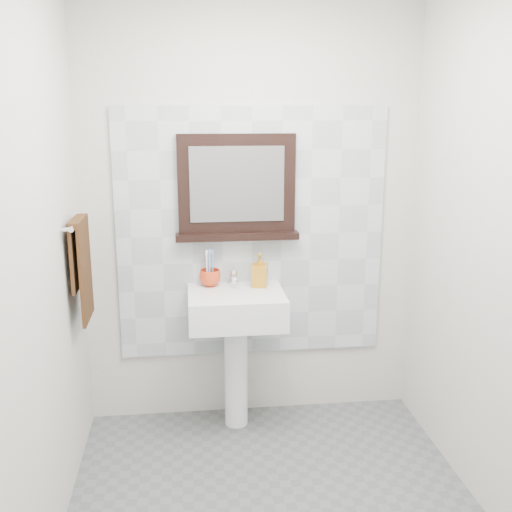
{
  "coord_description": "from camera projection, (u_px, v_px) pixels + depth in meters",
  "views": [
    {
      "loc": [
        -0.39,
        -2.4,
        1.89
      ],
      "look_at": [
        -0.04,
        0.55,
        1.15
      ],
      "focal_mm": 42.0,
      "sensor_mm": 36.0,
      "label": 1
    }
  ],
  "objects": [
    {
      "name": "soap_dispenser",
      "position": [
        260.0,
        270.0,
        3.52
      ],
      "size": [
        0.11,
        0.11,
        0.2
      ],
      "primitive_type": "imported",
      "rotation": [
        0.0,
        0.0,
        -0.25
      ],
      "color": "#B15714",
      "rests_on": "pedestal_sink"
    },
    {
      "name": "right_wall",
      "position": [
        505.0,
        257.0,
        2.63
      ],
      "size": [
        0.01,
        2.2,
        2.5
      ],
      "primitive_type": "cube",
      "color": "beige",
      "rests_on": "ground"
    },
    {
      "name": "towel_bar",
      "position": [
        77.0,
        222.0,
        3.09
      ],
      "size": [
        0.07,
        0.4,
        0.03
      ],
      "color": "silver",
      "rests_on": "left_wall"
    },
    {
      "name": "splashback",
      "position": [
        252.0,
        234.0,
        3.59
      ],
      "size": [
        1.6,
        0.02,
        1.5
      ],
      "primitive_type": "cube",
      "color": "silver",
      "rests_on": "back_wall"
    },
    {
      "name": "back_wall",
      "position": [
        251.0,
        218.0,
        3.57
      ],
      "size": [
        2.0,
        0.01,
        2.5
      ],
      "primitive_type": "cube",
      "color": "beige",
      "rests_on": "ground"
    },
    {
      "name": "front_wall",
      "position": [
        351.0,
        377.0,
        1.45
      ],
      "size": [
        2.0,
        0.01,
        2.5
      ],
      "primitive_type": "cube",
      "color": "beige",
      "rests_on": "ground"
    },
    {
      "name": "left_wall",
      "position": [
        34.0,
        271.0,
        2.4
      ],
      "size": [
        0.01,
        2.2,
        2.5
      ],
      "primitive_type": "cube",
      "color": "beige",
      "rests_on": "ground"
    },
    {
      "name": "hand_towel",
      "position": [
        81.0,
        262.0,
        3.14
      ],
      "size": [
        0.06,
        0.3,
        0.55
      ],
      "color": "#331D0E",
      "rests_on": "towel_bar"
    },
    {
      "name": "framed_mirror",
      "position": [
        237.0,
        190.0,
        3.48
      ],
      "size": [
        0.72,
        0.11,
        0.61
      ],
      "color": "black",
      "rests_on": "back_wall"
    },
    {
      "name": "toothbrushes",
      "position": [
        209.0,
        266.0,
        3.53
      ],
      "size": [
        0.05,
        0.04,
        0.21
      ],
      "color": "white",
      "rests_on": "toothbrush_cup"
    },
    {
      "name": "pedestal_sink",
      "position": [
        236.0,
        322.0,
        3.48
      ],
      "size": [
        0.55,
        0.44,
        0.96
      ],
      "color": "white",
      "rests_on": "ground"
    },
    {
      "name": "toothbrush_cup",
      "position": [
        210.0,
        278.0,
        3.54
      ],
      "size": [
        0.16,
        0.16,
        0.1
      ],
      "primitive_type": "imported",
      "rotation": [
        0.0,
        0.0,
        -0.29
      ],
      "color": "red",
      "rests_on": "pedestal_sink"
    }
  ]
}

